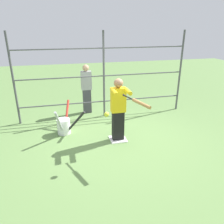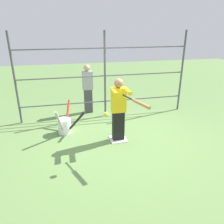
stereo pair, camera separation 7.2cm
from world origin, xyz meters
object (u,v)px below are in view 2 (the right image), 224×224
Objects in this scene: bat_bucket at (65,125)px; bystander_behind_fence at (88,88)px; batter at (119,108)px; softball_in_flight at (106,114)px; baseball_bat_swinging at (139,103)px.

bystander_behind_fence reaches higher than bat_bucket.
bystander_behind_fence reaches higher than batter.
batter is 1.00m from softball_in_flight.
baseball_bat_swinging is (-0.17, 0.87, 0.42)m from batter.
softball_in_flight is (0.47, 0.85, 0.23)m from batter.
batter is 2.09m from bystander_behind_fence.
batter is at bearing -119.04° from softball_in_flight.
batter is at bearing -78.90° from baseball_bat_swinging.
softball_in_flight is at bearing 60.96° from batter.
baseball_bat_swinging is 0.73× the size of bat_bucket.
softball_in_flight reaches higher than bat_bucket.
softball_in_flight is at bearing 90.06° from bystander_behind_fence.
batter reaches higher than softball_in_flight.
batter is at bearing 103.18° from bystander_behind_fence.
batter reaches higher than bat_bucket.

